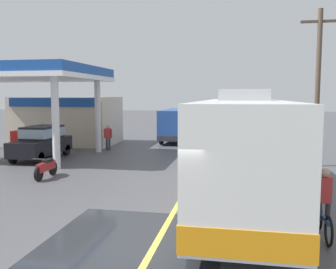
# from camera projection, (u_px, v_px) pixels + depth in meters

# --- Properties ---
(ground) EXTENTS (120.00, 120.00, 0.00)m
(ground) POSITION_uv_depth(u_px,v_px,m) (213.00, 143.00, 27.78)
(ground) COLOR #4C4C51
(lane_divider_stripe) EXTENTS (0.16, 50.00, 0.01)m
(lane_divider_stripe) POSITION_uv_depth(u_px,v_px,m) (207.00, 153.00, 22.89)
(lane_divider_stripe) COLOR #D8CC4C
(lane_divider_stripe) RESTS_ON ground
(wet_puddle_patch) EXTENTS (4.20, 4.22, 0.01)m
(wet_puddle_patch) POSITION_uv_depth(u_px,v_px,m) (135.00, 239.00, 9.04)
(wet_puddle_patch) COLOR #26282D
(wet_puddle_patch) RESTS_ON ground
(coach_bus_main) EXTENTS (2.60, 11.04, 3.69)m
(coach_bus_main) POSITION_uv_depth(u_px,v_px,m) (243.00, 150.00, 12.01)
(coach_bus_main) COLOR white
(coach_bus_main) RESTS_ON ground
(gas_station_roadside) EXTENTS (9.10, 11.95, 5.10)m
(gas_station_roadside) POSITION_uv_depth(u_px,v_px,m) (54.00, 109.00, 25.03)
(gas_station_roadside) COLOR #194799
(gas_station_roadside) RESTS_ON ground
(car_at_pump) EXTENTS (1.70, 4.20, 1.82)m
(car_at_pump) POSITION_uv_depth(u_px,v_px,m) (42.00, 141.00, 20.50)
(car_at_pump) COLOR black
(car_at_pump) RESTS_ON ground
(minibus_opposing_lane) EXTENTS (2.04, 6.13, 2.44)m
(minibus_opposing_lane) POSITION_uv_depth(u_px,v_px,m) (178.00, 122.00, 28.44)
(minibus_opposing_lane) COLOR #264C9E
(minibus_opposing_lane) RESTS_ON ground
(cyclist_on_shoulder) EXTENTS (0.34, 1.82, 1.72)m
(cyclist_on_shoulder) POSITION_uv_depth(u_px,v_px,m) (324.00, 206.00, 9.12)
(cyclist_on_shoulder) COLOR black
(cyclist_on_shoulder) RESTS_ON ground
(motorcycle_parked_forecourt) EXTENTS (0.55, 1.80, 0.92)m
(motorcycle_parked_forecourt) POSITION_uv_depth(u_px,v_px,m) (46.00, 168.00, 15.78)
(motorcycle_parked_forecourt) COLOR black
(motorcycle_parked_forecourt) RESTS_ON ground
(pedestrian_near_pump) EXTENTS (0.55, 0.22, 1.66)m
(pedestrian_near_pump) POSITION_uv_depth(u_px,v_px,m) (108.00, 136.00, 23.79)
(pedestrian_near_pump) COLOR #33333F
(pedestrian_near_pump) RESTS_ON ground
(utility_pole_roadside) EXTENTS (1.80, 0.24, 7.62)m
(utility_pole_roadside) POSITION_uv_depth(u_px,v_px,m) (318.00, 85.00, 18.07)
(utility_pole_roadside) COLOR brown
(utility_pole_roadside) RESTS_ON ground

